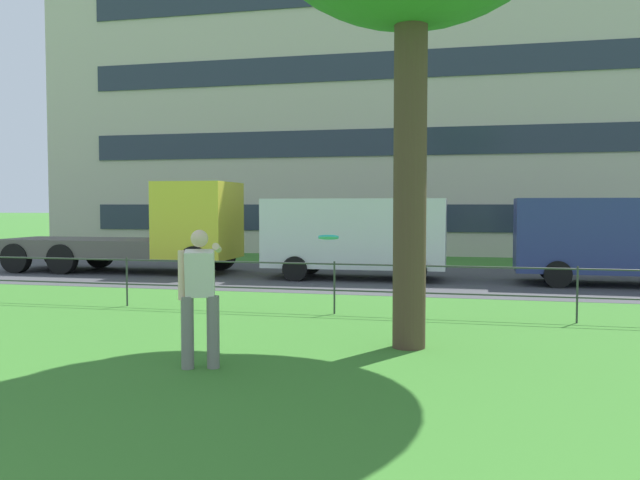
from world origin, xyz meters
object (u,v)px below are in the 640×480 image
object	(u,v)px
frisbee	(328,237)
panel_van_right	(356,233)
person_thrower	(200,294)
apartment_building_background	(423,51)
flatbed_truck_center	(153,233)
panel_van_far_left	(617,236)

from	to	relation	value
frisbee	panel_van_right	bearing A→B (deg)	97.92
person_thrower	panel_van_right	distance (m)	10.50
apartment_building_background	frisbee	bearing A→B (deg)	-88.48
flatbed_truck_center	apartment_building_background	world-z (taller)	apartment_building_background
panel_van_right	panel_van_far_left	size ratio (longest dim) A/B	1.01
flatbed_truck_center	panel_van_far_left	size ratio (longest dim) A/B	1.46
frisbee	panel_van_right	xyz separation A→B (m)	(-1.36, 9.77, -0.37)
frisbee	flatbed_truck_center	xyz separation A→B (m)	(-7.71, 10.09, -0.43)
panel_van_right	panel_van_far_left	world-z (taller)	same
panel_van_far_left	flatbed_truck_center	bearing A→B (deg)	178.59
flatbed_truck_center	apartment_building_background	xyz separation A→B (m)	(7.07, 13.83, 8.21)
apartment_building_background	panel_van_far_left	bearing A→B (deg)	-66.78
flatbed_truck_center	panel_van_far_left	distance (m)	13.15
person_thrower	panel_van_right	size ratio (longest dim) A/B	0.35
frisbee	panel_van_right	distance (m)	9.87
person_thrower	frisbee	size ratio (longest dim) A/B	5.65
frisbee	panel_van_far_left	world-z (taller)	panel_van_far_left
panel_van_far_left	panel_van_right	bearing A→B (deg)	179.97
frisbee	panel_van_right	world-z (taller)	panel_van_right
flatbed_truck_center	panel_van_right	distance (m)	6.35
person_thrower	apartment_building_background	xyz separation A→B (m)	(0.87, 24.64, 8.48)
flatbed_truck_center	apartment_building_background	distance (m)	17.57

